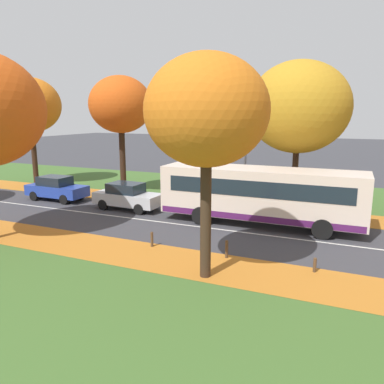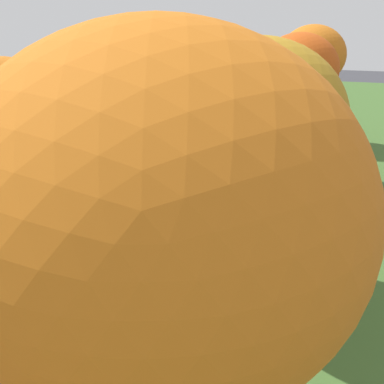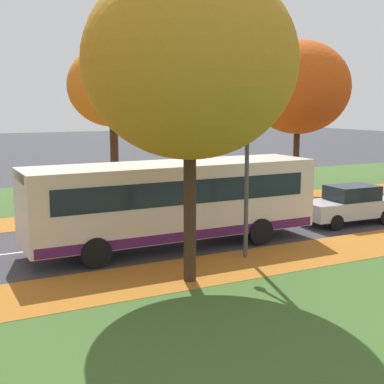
{
  "view_description": "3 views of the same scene",
  "coord_description": "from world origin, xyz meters",
  "px_view_note": "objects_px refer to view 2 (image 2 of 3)",
  "views": [
    {
      "loc": [
        -17.23,
        5.35,
        5.72
      ],
      "look_at": [
        -0.33,
        12.61,
        1.88
      ],
      "focal_mm": 35.0,
      "sensor_mm": 36.0,
      "label": 1
    },
    {
      "loc": [
        7.54,
        -5.84,
        9.31
      ],
      "look_at": [
        1.7,
        13.08,
        1.42
      ],
      "focal_mm": 42.0,
      "sensor_mm": 36.0,
      "label": 2
    },
    {
      "loc": [
        18.39,
        1.77,
        4.99
      ],
      "look_at": [
        -0.35,
        11.33,
        1.53
      ],
      "focal_mm": 50.0,
      "sensor_mm": 36.0,
      "label": 3
    }
  ],
  "objects_px": {
    "tree_left_far": "(174,47)",
    "bus": "(165,216)",
    "car_silver_lead": "(216,173)",
    "car_blue_following": "(240,147)",
    "tree_left_mid": "(117,71)",
    "tree_right_mid": "(299,70)",
    "tree_right_near": "(255,121)",
    "tree_left_near": "(6,103)",
    "tree_right_far": "(312,56)",
    "bollard_fifth": "(95,200)",
    "bollard_fourth": "(59,227)",
    "bollard_third": "(8,267)",
    "streetlamp_right": "(224,161)",
    "tree_right_nearest": "(162,213)"
  },
  "relations": [
    {
      "from": "bollard_third",
      "to": "bollard_fifth",
      "type": "xyz_separation_m",
      "value": [
        0.01,
        6.84,
        0.06
      ]
    },
    {
      "from": "tree_left_near",
      "to": "bollard_fifth",
      "type": "distance_m",
      "value": 6.65
    },
    {
      "from": "bollard_fourth",
      "to": "tree_left_mid",
      "type": "bearing_deg",
      "value": 100.6
    },
    {
      "from": "tree_left_mid",
      "to": "bollard_fifth",
      "type": "bearing_deg",
      "value": -75.03
    },
    {
      "from": "tree_right_near",
      "to": "streetlamp_right",
      "type": "bearing_deg",
      "value": 120.84
    },
    {
      "from": "tree_right_nearest",
      "to": "bus",
      "type": "xyz_separation_m",
      "value": [
        -3.86,
        10.24,
        -5.1
      ]
    },
    {
      "from": "bus",
      "to": "car_blue_following",
      "type": "relative_size",
      "value": 2.46
    },
    {
      "from": "car_silver_lead",
      "to": "tree_right_mid",
      "type": "bearing_deg",
      "value": 36.3
    },
    {
      "from": "tree_left_far",
      "to": "tree_right_near",
      "type": "bearing_deg",
      "value": -64.7
    },
    {
      "from": "tree_right_nearest",
      "to": "bollard_fourth",
      "type": "distance_m",
      "value": 15.2
    },
    {
      "from": "tree_right_far",
      "to": "tree_right_near",
      "type": "bearing_deg",
      "value": -91.59
    },
    {
      "from": "tree_left_mid",
      "to": "tree_left_far",
      "type": "distance_m",
      "value": 10.61
    },
    {
      "from": "streetlamp_right",
      "to": "bollard_third",
      "type": "bearing_deg",
      "value": -146.52
    },
    {
      "from": "tree_right_far",
      "to": "car_blue_following",
      "type": "xyz_separation_m",
      "value": [
        -3.95,
        -5.86,
        -5.59
      ]
    },
    {
      "from": "tree_right_far",
      "to": "bus",
      "type": "bearing_deg",
      "value": -101.97
    },
    {
      "from": "tree_right_near",
      "to": "car_silver_lead",
      "type": "distance_m",
      "value": 11.34
    },
    {
      "from": "tree_right_mid",
      "to": "tree_right_far",
      "type": "height_order",
      "value": "tree_right_far"
    },
    {
      "from": "tree_right_nearest",
      "to": "tree_right_far",
      "type": "xyz_separation_m",
      "value": [
        0.35,
        30.09,
        -0.4
      ]
    },
    {
      "from": "tree_left_far",
      "to": "bus",
      "type": "relative_size",
      "value": 0.88
    },
    {
      "from": "car_blue_following",
      "to": "car_silver_lead",
      "type": "bearing_deg",
      "value": -92.27
    },
    {
      "from": "tree_left_far",
      "to": "bus",
      "type": "bearing_deg",
      "value": -71.72
    },
    {
      "from": "tree_right_nearest",
      "to": "tree_right_near",
      "type": "relative_size",
      "value": 1.07
    },
    {
      "from": "tree_left_mid",
      "to": "tree_right_near",
      "type": "xyz_separation_m",
      "value": [
        10.84,
        -12.15,
        0.19
      ]
    },
    {
      "from": "tree_left_mid",
      "to": "car_silver_lead",
      "type": "height_order",
      "value": "tree_left_mid"
    },
    {
      "from": "bollard_fifth",
      "to": "car_blue_following",
      "type": "height_order",
      "value": "car_blue_following"
    },
    {
      "from": "tree_right_nearest",
      "to": "car_silver_lead",
      "type": "xyz_separation_m",
      "value": [
        -3.83,
        18.44,
        -5.99
      ]
    },
    {
      "from": "tree_right_near",
      "to": "tree_right_far",
      "type": "distance_m",
      "value": 21.03
    },
    {
      "from": "tree_left_mid",
      "to": "tree_right_near",
      "type": "height_order",
      "value": "tree_right_near"
    },
    {
      "from": "tree_right_mid",
      "to": "bollard_fourth",
      "type": "bearing_deg",
      "value": -129.89
    },
    {
      "from": "tree_right_mid",
      "to": "tree_right_nearest",
      "type": "bearing_deg",
      "value": -90.26
    },
    {
      "from": "tree_right_near",
      "to": "tree_right_mid",
      "type": "height_order",
      "value": "tree_right_near"
    },
    {
      "from": "tree_right_far",
      "to": "car_blue_following",
      "type": "bearing_deg",
      "value": -123.99
    },
    {
      "from": "tree_left_mid",
      "to": "bollard_fourth",
      "type": "height_order",
      "value": "tree_left_mid"
    },
    {
      "from": "bus",
      "to": "tree_left_near",
      "type": "bearing_deg",
      "value": 177.54
    },
    {
      "from": "tree_right_mid",
      "to": "car_blue_following",
      "type": "distance_m",
      "value": 7.26
    },
    {
      "from": "bollard_fourth",
      "to": "tree_right_near",
      "type": "bearing_deg",
      "value": -8.53
    },
    {
      "from": "tree_right_mid",
      "to": "car_blue_following",
      "type": "relative_size",
      "value": 1.98
    },
    {
      "from": "bollard_fifth",
      "to": "car_silver_lead",
      "type": "distance_m",
      "value": 7.02
    },
    {
      "from": "tree_left_near",
      "to": "tree_left_far",
      "type": "xyz_separation_m",
      "value": [
        0.03,
        21.25,
        0.93
      ]
    },
    {
      "from": "tree_right_nearest",
      "to": "tree_right_near",
      "type": "distance_m",
      "value": 9.1
    },
    {
      "from": "tree_left_near",
      "to": "tree_right_far",
      "type": "xyz_separation_m",
      "value": [
        11.36,
        19.54,
        0.61
      ]
    },
    {
      "from": "tree_right_far",
      "to": "bollard_fifth",
      "type": "relative_size",
      "value": 12.83
    },
    {
      "from": "tree_left_mid",
      "to": "car_silver_lead",
      "type": "distance_m",
      "value": 9.28
    },
    {
      "from": "car_silver_lead",
      "to": "car_blue_following",
      "type": "relative_size",
      "value": 1.01
    },
    {
      "from": "tree_right_far",
      "to": "car_silver_lead",
      "type": "distance_m",
      "value": 13.58
    },
    {
      "from": "tree_right_far",
      "to": "bus",
      "type": "relative_size",
      "value": 0.83
    },
    {
      "from": "tree_left_far",
      "to": "tree_right_near",
      "type": "relative_size",
      "value": 1.05
    },
    {
      "from": "tree_left_mid",
      "to": "tree_right_mid",
      "type": "distance_m",
      "value": 11.18
    },
    {
      "from": "bollard_fourth",
      "to": "car_blue_following",
      "type": "bearing_deg",
      "value": 68.54
    },
    {
      "from": "tree_right_mid",
      "to": "bollard_fifth",
      "type": "bearing_deg",
      "value": -140.7
    }
  ]
}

